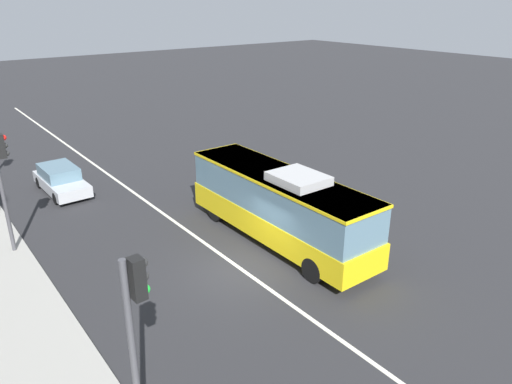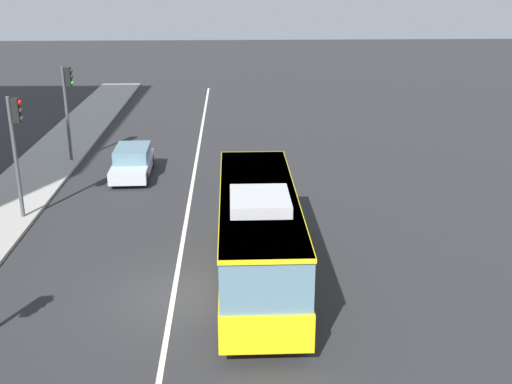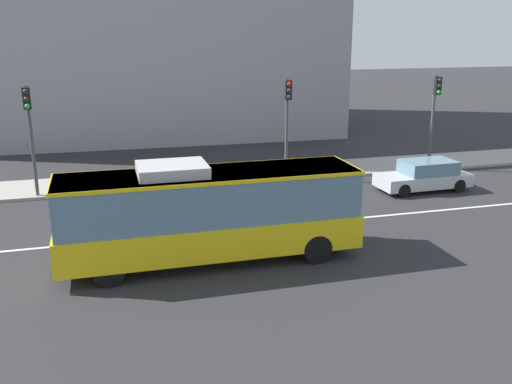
{
  "view_description": "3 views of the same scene",
  "coord_description": "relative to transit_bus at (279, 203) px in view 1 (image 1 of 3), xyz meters",
  "views": [
    {
      "loc": [
        -13.57,
        9.62,
        10.04
      ],
      "look_at": [
        2.28,
        -2.45,
        2.0
      ],
      "focal_mm": 33.9,
      "sensor_mm": 36.0,
      "label": 1
    },
    {
      "loc": [
        -17.79,
        -1.91,
        9.81
      ],
      "look_at": [
        3.53,
        -2.8,
        2.28
      ],
      "focal_mm": 43.78,
      "sensor_mm": 36.0,
      "label": 2
    },
    {
      "loc": [
        -2.26,
        -20.45,
        7.64
      ],
      "look_at": [
        2.89,
        -1.9,
        2.06
      ],
      "focal_mm": 39.88,
      "sensor_mm": 36.0,
      "label": 3
    }
  ],
  "objects": [
    {
      "name": "ground_plane",
      "position": [
        -1.04,
        2.77,
        -1.81
      ],
      "size": [
        160.0,
        160.0,
        0.0
      ],
      "primitive_type": "plane",
      "color": "#28282B"
    },
    {
      "name": "sedan_silver",
      "position": [
        11.73,
        5.86,
        -1.09
      ],
      "size": [
        4.54,
        1.9,
        1.46
      ],
      "rotation": [
        0.0,
        0.0,
        3.16
      ],
      "color": "#B7BABF",
      "rests_on": "ground_plane"
    },
    {
      "name": "traffic_light_far_corner",
      "position": [
        5.87,
        9.46,
        1.75
      ],
      "size": [
        0.34,
        0.62,
        5.2
      ],
      "rotation": [
        0.0,
        0.0,
        -1.65
      ],
      "color": "#47474C",
      "rests_on": "ground_plane"
    },
    {
      "name": "sidewalk_kerb",
      "position": [
        -1.04,
        10.81,
        -1.74
      ],
      "size": [
        80.0,
        3.43,
        0.14
      ],
      "primitive_type": "cube",
      "color": "#9E9B93",
      "rests_on": "ground_plane"
    },
    {
      "name": "traffic_light_mid_block",
      "position": [
        -6.31,
        9.28,
        1.75
      ],
      "size": [
        0.33,
        0.62,
        5.2
      ],
      "rotation": [
        0.0,
        0.0,
        -1.53
      ],
      "color": "#47474C",
      "rests_on": "ground_plane"
    },
    {
      "name": "transit_bus",
      "position": [
        0.0,
        0.0,
        0.0
      ],
      "size": [
        10.01,
        2.53,
        3.46
      ],
      "rotation": [
        0.0,
        0.0,
        -0.0
      ],
      "color": "yellow",
      "rests_on": "ground_plane"
    },
    {
      "name": "lane_centre_line",
      "position": [
        -1.04,
        2.77,
        -1.8
      ],
      "size": [
        76.0,
        0.16,
        0.01
      ],
      "primitive_type": "cube",
      "color": "silver",
      "rests_on": "ground_plane"
    }
  ]
}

